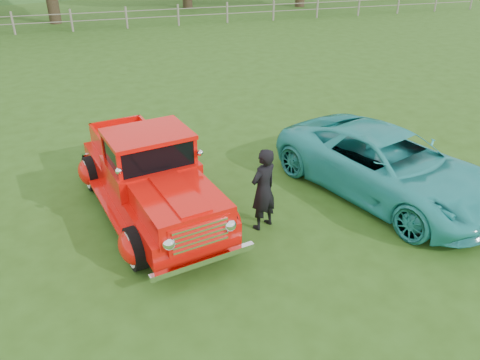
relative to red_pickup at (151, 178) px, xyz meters
name	(u,v)px	position (x,y,z in m)	size (l,w,h in m)	color
ground	(244,245)	(1.40, -1.62, -0.80)	(140.00, 140.00, 0.00)	#294C14
distant_hills	(71,14)	(-2.68, 57.84, -5.34)	(116.00, 60.00, 18.00)	#2A5720
fence_line	(126,18)	(1.40, 20.38, -0.19)	(48.00, 0.12, 1.20)	gray
red_pickup	(151,178)	(0.00, 0.00, 0.00)	(2.94, 5.23, 1.78)	black
teal_sedan	(387,165)	(4.86, -0.72, -0.10)	(2.31, 5.00, 1.39)	teal
man	(263,189)	(1.93, -1.14, 0.02)	(0.60, 0.39, 1.64)	black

